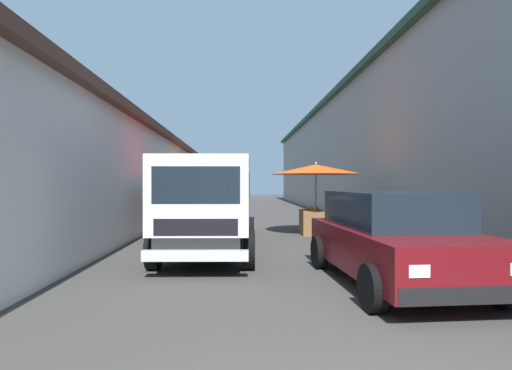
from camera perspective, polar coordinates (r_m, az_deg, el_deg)
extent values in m
plane|color=#3D3A38|center=(15.26, 0.72, -5.77)|extent=(90.00, 90.00, 0.00)
cube|color=silver|center=(18.56, -22.75, 0.54)|extent=(49.50, 7.00, 3.40)
cube|color=#4C3328|center=(18.67, -22.75, 6.14)|extent=(49.80, 7.50, 0.24)
cube|color=gray|center=(19.25, 22.58, 4.04)|extent=(49.50, 7.00, 5.77)
cube|color=#284C38|center=(19.68, 22.59, 12.80)|extent=(49.80, 7.50, 0.24)
cylinder|color=#9E9EA3|center=(12.11, -8.27, -2.15)|extent=(0.06, 0.06, 2.18)
cone|color=red|center=(12.10, -8.27, 1.88)|extent=(2.60, 2.60, 0.48)
sphere|color=#9E9EA3|center=(12.11, -8.27, 3.20)|extent=(0.07, 0.07, 0.07)
cube|color=#9E7547|center=(12.30, -7.57, -5.27)|extent=(0.93, 0.73, 0.83)
sphere|color=orange|center=(11.99, -6.60, -3.21)|extent=(0.09, 0.09, 0.09)
sphere|color=orange|center=(12.52, -7.38, -3.07)|extent=(0.09, 0.09, 0.09)
sphere|color=orange|center=(12.50, -7.56, -3.07)|extent=(0.09, 0.09, 0.09)
sphere|color=orange|center=(12.17, -7.64, -3.16)|extent=(0.09, 0.09, 0.09)
cylinder|color=#9E9EA3|center=(12.83, 8.28, -2.03)|extent=(0.06, 0.06, 2.18)
cone|color=#D84C14|center=(12.83, 8.28, 2.16)|extent=(2.78, 2.78, 0.30)
sphere|color=#9E9EA3|center=(12.84, 8.28, 3.01)|extent=(0.07, 0.07, 0.07)
cube|color=brown|center=(12.92, 7.67, -5.13)|extent=(0.90, 0.64, 0.77)
sphere|color=orange|center=(12.64, 7.71, -3.05)|extent=(0.09, 0.09, 0.09)
sphere|color=orange|center=(12.90, 8.50, -3.22)|extent=(0.09, 0.09, 0.09)
sphere|color=orange|center=(12.71, 7.64, -3.27)|extent=(0.09, 0.09, 0.09)
sphere|color=orange|center=(12.81, 7.17, -3.24)|extent=(0.09, 0.09, 0.09)
cylinder|color=#9E9EA3|center=(20.02, -7.89, -1.29)|extent=(0.06, 0.06, 2.14)
cone|color=#D84C14|center=(20.02, -7.89, 1.26)|extent=(2.71, 2.71, 0.36)
sphere|color=#9E9EA3|center=(20.02, -7.89, 1.89)|extent=(0.07, 0.07, 0.07)
cube|color=#9E7547|center=(20.19, -7.59, -3.22)|extent=(0.99, 0.61, 0.78)
sphere|color=orange|center=(20.02, -7.32, -2.00)|extent=(0.09, 0.09, 0.09)
sphere|color=orange|center=(20.06, -7.22, -2.00)|extent=(0.09, 0.09, 0.09)
sphere|color=orange|center=(20.44, -7.18, -1.96)|extent=(0.09, 0.09, 0.09)
sphere|color=orange|center=(20.44, -7.60, -1.96)|extent=(0.09, 0.09, 0.09)
cube|color=#600F14|center=(6.88, 18.55, -8.27)|extent=(3.99, 1.92, 0.64)
cube|color=#19232D|center=(6.96, 18.05, -3.21)|extent=(2.42, 1.64, 0.56)
cube|color=black|center=(5.27, 27.27, -13.34)|extent=(0.19, 1.65, 0.20)
cube|color=silver|center=(4.90, 21.54, -10.99)|extent=(0.07, 0.24, 0.14)
cylinder|color=black|center=(6.22, 31.11, -11.71)|extent=(0.61, 0.23, 0.60)
cylinder|color=black|center=(5.40, 15.87, -13.52)|extent=(0.61, 0.23, 0.60)
cylinder|color=black|center=(8.47, 20.23, -8.53)|extent=(0.61, 0.23, 0.60)
cylinder|color=black|center=(7.89, 8.75, -9.16)|extent=(0.61, 0.23, 0.60)
cube|color=black|center=(9.33, -6.32, -6.47)|extent=(4.84, 1.62, 0.36)
cube|color=silver|center=(7.65, -7.55, -1.32)|extent=(1.59, 1.80, 1.40)
cube|color=#19232D|center=(6.91, -8.29, -0.03)|extent=(0.11, 1.47, 0.63)
cube|color=#19232D|center=(7.64, -7.55, -0.01)|extent=(1.10, 1.81, 0.45)
cube|color=black|center=(6.94, -8.30, -5.78)|extent=(0.11, 1.40, 0.28)
cube|color=silver|center=(6.92, -8.39, -9.63)|extent=(0.18, 1.75, 0.18)
cube|color=gray|center=(10.06, -1.18, -3.53)|extent=(3.16, 0.16, 0.50)
cube|color=gray|center=(10.21, -10.47, -3.48)|extent=(3.16, 0.16, 0.50)
cube|color=gray|center=(11.65, -5.15, -3.03)|extent=(0.11, 1.65, 0.50)
cylinder|color=black|center=(7.69, -0.98, -8.96)|extent=(0.73, 0.24, 0.72)
cylinder|color=black|center=(7.89, -13.94, -8.72)|extent=(0.73, 0.24, 0.72)
cylinder|color=black|center=(10.73, -0.86, -6.35)|extent=(0.73, 0.24, 0.72)
cylinder|color=black|center=(10.88, -10.17, -6.27)|extent=(0.73, 0.24, 0.72)
cylinder|color=navy|center=(19.48, -2.95, -3.35)|extent=(0.14, 0.14, 0.77)
cylinder|color=navy|center=(19.37, -2.61, -3.37)|extent=(0.14, 0.14, 0.77)
cube|color=#B73333|center=(19.39, -2.78, -1.38)|extent=(0.45, 0.47, 0.58)
sphere|color=#A57A5B|center=(19.39, -2.78, -0.21)|extent=(0.21, 0.21, 0.21)
cylinder|color=#B73333|center=(19.58, -3.37, -1.28)|extent=(0.08, 0.08, 0.52)
cylinder|color=#B73333|center=(19.21, -2.17, -1.31)|extent=(0.08, 0.08, 0.52)
cylinder|color=black|center=(16.47, -10.01, -4.57)|extent=(0.45, 0.18, 0.44)
cylinder|color=black|center=(15.23, -9.58, -4.95)|extent=(0.45, 0.20, 0.44)
cube|color=silver|center=(15.79, -9.79, -4.59)|extent=(0.94, 0.47, 0.08)
ellipsoid|color=black|center=(15.47, -9.68, -3.31)|extent=(0.60, 0.38, 0.20)
cube|color=silver|center=(16.38, -9.99, -3.01)|extent=(0.21, 0.34, 0.56)
cylinder|color=silver|center=(16.31, -9.97, -2.68)|extent=(0.28, 0.12, 0.68)
cylinder|color=black|center=(16.22, -9.95, -1.45)|extent=(0.54, 0.16, 0.04)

